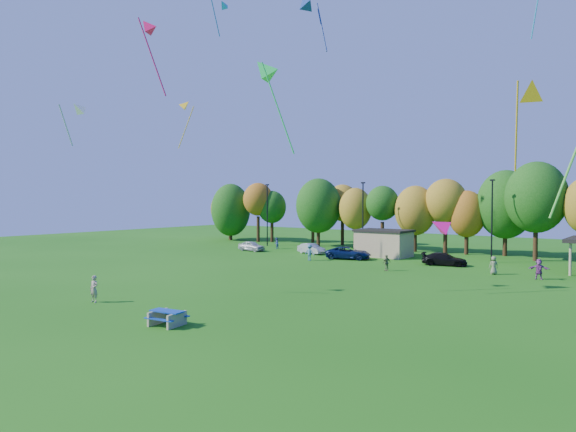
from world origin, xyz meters
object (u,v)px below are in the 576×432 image
Objects in this scene: kite_flyer at (94,289)px; car_b at (311,249)px; car_a at (251,246)px; car_d at (444,259)px; car_c at (348,253)px; picnic_table at (167,317)px.

kite_flyer is 0.46× the size of car_b.
car_a is at bearing 116.23° from car_b.
car_a is 0.85× the size of car_d.
car_a is 8.60m from car_b.
kite_flyer is 0.35× the size of car_c.
picnic_table is at bearing -142.81° from car_a.
picnic_table is 1.18× the size of kite_flyer.
car_c is at bearing 94.46° from picnic_table.
car_b is at bearing 91.83° from kite_flyer.
car_a is 0.98× the size of car_b.
picnic_table is at bearing 176.24° from car_c.
picnic_table is 0.42× the size of car_c.
kite_flyer is 34.72m from car_a.
car_c reaches higher than car_d.
car_a is at bearing 106.14° from kite_flyer.
car_c is (15.00, -0.04, 0.05)m from car_a.
car_d is at bearing -100.74° from car_c.
car_a reaches higher than picnic_table.
picnic_table is at bearing -144.09° from car_b.
car_c is (6.63, -2.00, 0.06)m from car_b.
car_d reaches higher than car_b.
car_d is at bearing 75.97° from picnic_table.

